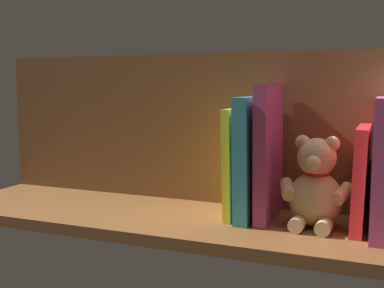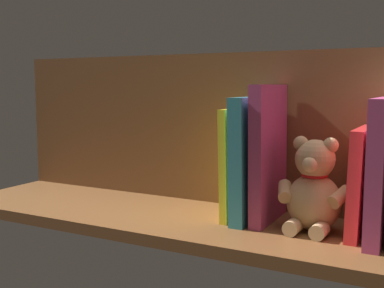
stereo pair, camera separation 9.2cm
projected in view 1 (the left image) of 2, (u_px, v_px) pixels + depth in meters
ground_plane at (192, 221)px, 93.47cm from camera, size 104.26×28.67×2.20cm
shelf_back_panel at (213, 129)px, 102.54cm from camera, size 104.26×1.50×31.82cm
book_1 at (381, 166)px, 81.16cm from camera, size 2.54×17.86×23.13cm
book_2 at (361, 178)px, 83.85cm from camera, size 2.46×15.29×18.12cm
teddy_bear at (316, 187)px, 84.90cm from camera, size 13.30×10.64×16.39cm
book_3 at (269, 153)px, 89.77cm from camera, size 2.72×14.85×25.28cm
book_4 at (251, 158)px, 90.87cm from camera, size 3.14×15.52×23.06cm
book_5 at (237, 162)px, 92.75cm from camera, size 2.02×14.13×20.84cm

